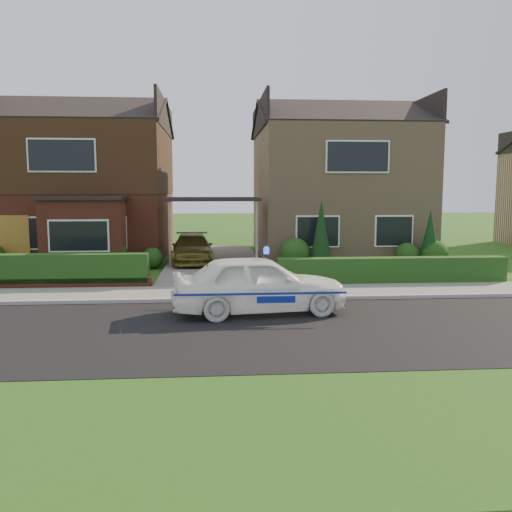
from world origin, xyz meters
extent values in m
plane|color=#235115|center=(0.00, 0.00, 0.00)|extent=(120.00, 120.00, 0.00)
cube|color=black|center=(0.00, 0.00, 0.00)|extent=(60.00, 6.00, 0.02)
cube|color=#9E9993|center=(0.00, 3.05, 0.06)|extent=(60.00, 0.16, 0.12)
cube|color=slate|center=(0.00, 4.10, 0.05)|extent=(60.00, 2.00, 0.10)
cube|color=#235115|center=(0.00, -5.00, 0.00)|extent=(60.00, 4.00, 0.01)
cube|color=#666059|center=(0.00, 11.00, 0.06)|extent=(3.80, 12.00, 0.12)
cube|color=brown|center=(-5.80, 14.00, 2.90)|extent=(7.20, 8.00, 5.80)
cube|color=white|center=(-7.38, 9.98, 1.40)|extent=(1.80, 0.08, 1.30)
cube|color=white|center=(-4.22, 9.98, 1.40)|extent=(1.60, 0.08, 1.30)
cube|color=white|center=(-5.80, 9.98, 4.40)|extent=(2.60, 0.08, 1.30)
cube|color=black|center=(-5.80, 14.00, 4.35)|extent=(7.26, 8.06, 2.90)
cube|color=brown|center=(-4.94, 9.30, 1.35)|extent=(3.00, 1.40, 2.70)
cube|color=black|center=(-4.94, 9.30, 2.77)|extent=(3.20, 1.60, 0.14)
cube|color=tan|center=(5.80, 14.00, 2.90)|extent=(7.20, 8.00, 5.80)
cube|color=white|center=(4.22, 9.98, 1.40)|extent=(1.80, 0.08, 1.30)
cube|color=white|center=(7.38, 9.98, 1.40)|extent=(1.60, 0.08, 1.30)
cube|color=white|center=(5.80, 9.98, 4.40)|extent=(2.60, 0.08, 1.30)
cube|color=black|center=(0.00, 11.00, 2.70)|extent=(3.80, 3.00, 0.14)
cylinder|color=gray|center=(-1.70, 9.60, 1.35)|extent=(0.10, 0.10, 2.70)
cylinder|color=gray|center=(1.70, 9.60, 1.35)|extent=(0.10, 0.10, 2.70)
cube|color=olive|center=(-8.25, 9.96, 1.05)|extent=(2.20, 0.10, 2.10)
cube|color=brown|center=(-5.80, 5.30, 0.18)|extent=(7.70, 0.25, 0.36)
cube|color=#123B14|center=(-5.80, 5.45, 0.00)|extent=(7.50, 0.55, 0.90)
cube|color=#123B14|center=(5.80, 5.35, 0.00)|extent=(7.50, 0.55, 0.80)
sphere|color=#123B14|center=(-4.00, 9.30, 0.66)|extent=(1.32, 1.32, 1.32)
sphere|color=#123B14|center=(-2.40, 9.60, 0.42)|extent=(0.84, 0.84, 0.84)
sphere|color=#123B14|center=(3.20, 9.40, 0.60)|extent=(1.20, 1.20, 1.20)
sphere|color=#123B14|center=(7.80, 9.50, 0.48)|extent=(0.96, 0.96, 0.96)
sphere|color=#123B14|center=(8.80, 9.20, 0.54)|extent=(1.08, 1.08, 1.08)
cone|color=black|center=(4.20, 9.20, 1.30)|extent=(0.90, 0.90, 2.60)
cone|color=black|center=(8.60, 9.20, 1.10)|extent=(0.90, 0.90, 2.20)
imported|color=white|center=(1.12, 1.59, 0.74)|extent=(2.28, 4.50, 1.47)
sphere|color=#193FF2|center=(1.33, 1.59, 1.55)|extent=(0.17, 0.17, 0.17)
cube|color=navy|center=(1.12, 0.72, 0.68)|extent=(3.97, 0.01, 0.05)
cube|color=navy|center=(1.12, 2.46, 0.68)|extent=(3.97, 0.01, 0.05)
ellipsoid|color=black|center=(-0.09, 1.49, 1.02)|extent=(0.22, 0.17, 0.21)
sphere|color=white|center=(-0.08, 1.43, 1.01)|extent=(0.11, 0.11, 0.11)
sphere|color=black|center=(-0.07, 1.47, 1.16)|extent=(0.13, 0.13, 0.13)
cone|color=black|center=(-0.12, 1.48, 1.23)|extent=(0.04, 0.04, 0.05)
cone|color=black|center=(-0.03, 1.48, 1.23)|extent=(0.04, 0.04, 0.05)
imported|color=brown|center=(-0.88, 10.43, 0.70)|extent=(1.79, 4.04, 1.15)
imported|color=gray|center=(-2.50, 6.17, 0.40)|extent=(0.56, 0.56, 0.80)
camera|label=1|loc=(0.02, -11.68, 3.08)|focal=38.00mm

